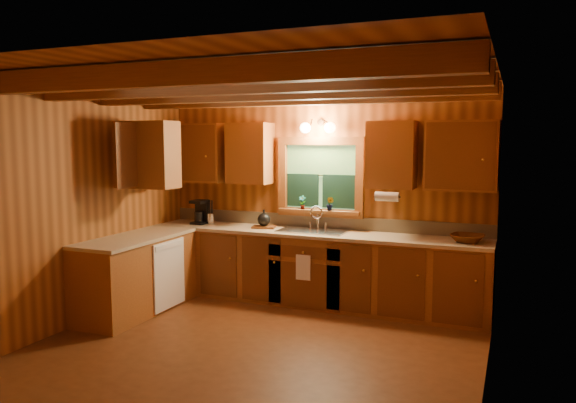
{
  "coord_description": "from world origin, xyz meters",
  "views": [
    {
      "loc": [
        2.27,
        -4.67,
        2.01
      ],
      "look_at": [
        0.0,
        0.8,
        1.35
      ],
      "focal_mm": 34.41,
      "sensor_mm": 36.0,
      "label": 1
    }
  ],
  "objects_px": {
    "cutting_board": "(264,227)",
    "wicker_basket": "(467,238)",
    "sink": "(313,235)",
    "coffee_maker": "(201,212)"
  },
  "relations": [
    {
      "from": "sink",
      "to": "cutting_board",
      "type": "bearing_deg",
      "value": 179.91
    },
    {
      "from": "coffee_maker",
      "to": "wicker_basket",
      "type": "distance_m",
      "value": 3.41
    },
    {
      "from": "sink",
      "to": "wicker_basket",
      "type": "bearing_deg",
      "value": -1.47
    },
    {
      "from": "cutting_board",
      "to": "wicker_basket",
      "type": "relative_size",
      "value": 0.8
    },
    {
      "from": "coffee_maker",
      "to": "wicker_basket",
      "type": "xyz_separation_m",
      "value": [
        3.41,
        -0.06,
        -0.11
      ]
    },
    {
      "from": "coffee_maker",
      "to": "cutting_board",
      "type": "xyz_separation_m",
      "value": [
        0.93,
        -0.01,
        -0.14
      ]
    },
    {
      "from": "sink",
      "to": "wicker_basket",
      "type": "distance_m",
      "value": 1.81
    },
    {
      "from": "wicker_basket",
      "to": "sink",
      "type": "bearing_deg",
      "value": 178.53
    },
    {
      "from": "wicker_basket",
      "to": "coffee_maker",
      "type": "bearing_deg",
      "value": 179.07
    },
    {
      "from": "sink",
      "to": "coffee_maker",
      "type": "xyz_separation_m",
      "value": [
        -1.6,
        0.01,
        0.2
      ]
    }
  ]
}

